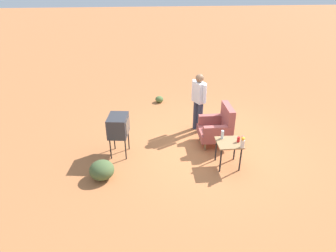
% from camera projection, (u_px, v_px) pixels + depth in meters
% --- Properties ---
extents(ground_plane, '(60.00, 60.00, 0.00)m').
position_uv_depth(ground_plane, '(208.00, 145.00, 7.79)').
color(ground_plane, '#B76B3D').
extents(armchair, '(0.79, 0.79, 1.06)m').
position_uv_depth(armchair, '(218.00, 127.00, 7.64)').
color(armchair, '#937047').
rests_on(armchair, ground).
extents(side_table, '(0.56, 0.56, 0.63)m').
position_uv_depth(side_table, '(229.00, 146.00, 6.76)').
color(side_table, black).
rests_on(side_table, ground).
extents(tv_on_stand, '(0.65, 0.51, 1.03)m').
position_uv_depth(tv_on_stand, '(118.00, 126.00, 7.07)').
color(tv_on_stand, black).
rests_on(tv_on_stand, ground).
extents(person_standing, '(0.52, 0.36, 1.64)m').
position_uv_depth(person_standing, '(199.00, 99.00, 8.09)').
color(person_standing, '#2D3347').
rests_on(person_standing, ground).
extents(bottle_short_clear, '(0.06, 0.06, 0.20)m').
position_uv_depth(bottle_short_clear, '(222.00, 135.00, 6.82)').
color(bottle_short_clear, silver).
rests_on(bottle_short_clear, side_table).
extents(soda_can_red, '(0.07, 0.07, 0.12)m').
position_uv_depth(soda_can_red, '(238.00, 139.00, 6.70)').
color(soda_can_red, red).
rests_on(soda_can_red, side_table).
extents(flower_vase, '(0.14, 0.10, 0.27)m').
position_uv_depth(flower_vase, '(243.00, 141.00, 6.46)').
color(flower_vase, silver).
rests_on(flower_vase, side_table).
extents(shrub_near, '(0.27, 0.27, 0.21)m').
position_uv_depth(shrub_near, '(159.00, 99.00, 10.20)').
color(shrub_near, '#516B38').
rests_on(shrub_near, ground).
extents(shrub_far, '(0.54, 0.54, 0.42)m').
position_uv_depth(shrub_far, '(102.00, 170.00, 6.50)').
color(shrub_far, '#475B33').
rests_on(shrub_far, ground).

